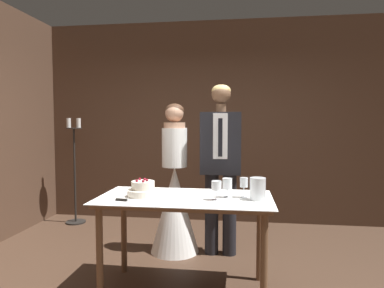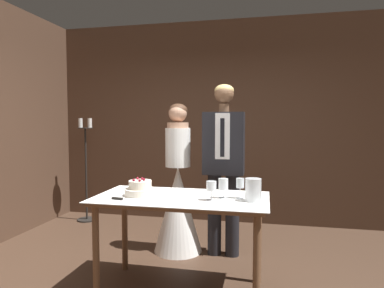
% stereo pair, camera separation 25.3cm
% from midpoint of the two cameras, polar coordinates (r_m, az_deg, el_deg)
% --- Properties ---
extents(wall_back, '(5.01, 0.12, 2.92)m').
position_cam_midpoint_polar(wall_back, '(5.07, 5.37, 3.67)').
color(wall_back, '#513828').
rests_on(wall_back, ground_plane).
extents(cake_table, '(1.48, 0.76, 0.82)m').
position_cam_midpoint_polar(cake_table, '(2.97, 0.66, -10.66)').
color(cake_table, brown).
rests_on(cake_table, ground_plane).
extents(tiered_cake, '(0.27, 0.27, 0.15)m').
position_cam_midpoint_polar(tiered_cake, '(3.01, -6.24, -7.48)').
color(tiered_cake, silver).
rests_on(tiered_cake, cake_table).
extents(cake_knife, '(0.38, 0.08, 0.02)m').
position_cam_midpoint_polar(cake_knife, '(2.85, -8.71, -9.15)').
color(cake_knife, silver).
rests_on(cake_knife, cake_table).
extents(wine_glass_near, '(0.07, 0.07, 0.17)m').
position_cam_midpoint_polar(wine_glass_near, '(2.92, 10.52, -6.62)').
color(wine_glass_near, silver).
rests_on(wine_glass_near, cake_table).
extents(wine_glass_middle, '(0.08, 0.08, 0.16)m').
position_cam_midpoint_polar(wine_glass_middle, '(2.81, 5.85, -7.15)').
color(wine_glass_middle, silver).
rests_on(wine_glass_middle, cake_table).
extents(wine_glass_far, '(0.08, 0.08, 0.16)m').
position_cam_midpoint_polar(wine_glass_far, '(2.91, 7.75, -6.75)').
color(wine_glass_far, silver).
rests_on(wine_glass_far, cake_table).
extents(hurricane_candle, '(0.13, 0.13, 0.18)m').
position_cam_midpoint_polar(hurricane_candle, '(2.84, 12.72, -7.57)').
color(hurricane_candle, silver).
rests_on(hurricane_candle, cake_table).
extents(bride, '(0.54, 0.54, 1.66)m').
position_cam_midpoint_polar(bride, '(3.89, -0.47, -8.94)').
color(bride, white).
rests_on(bride, ground_plane).
extents(groom, '(0.44, 0.25, 1.87)m').
position_cam_midpoint_polar(groom, '(3.73, 7.25, -2.64)').
color(groom, black).
rests_on(groom, ground_plane).
extents(candle_stand, '(0.28, 0.28, 1.52)m').
position_cam_midpoint_polar(candle_stand, '(5.26, -15.94, -4.66)').
color(candle_stand, black).
rests_on(candle_stand, ground_plane).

